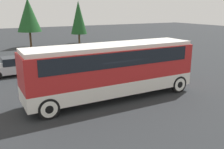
# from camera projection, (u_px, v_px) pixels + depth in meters

# --- Properties ---
(ground_plane) EXTENTS (120.00, 120.00, 0.00)m
(ground_plane) POSITION_uv_depth(u_px,v_px,m) (112.00, 98.00, 15.10)
(ground_plane) COLOR #26282B
(tour_bus) EXTENTS (10.29, 2.50, 3.26)m
(tour_bus) POSITION_uv_depth(u_px,v_px,m) (113.00, 66.00, 14.63)
(tour_bus) COLOR silver
(tour_bus) RESTS_ON ground_plane
(parked_car_near) EXTENTS (4.28, 1.83, 1.47)m
(parked_car_near) POSITION_uv_depth(u_px,v_px,m) (19.00, 66.00, 20.28)
(parked_car_near) COLOR #BCBCC1
(parked_car_near) RESTS_ON ground_plane
(parked_car_mid) EXTENTS (4.68, 1.95, 1.37)m
(parked_car_mid) POSITION_uv_depth(u_px,v_px,m) (96.00, 60.00, 22.76)
(parked_car_mid) COLOR #2D5638
(parked_car_mid) RESTS_ON ground_plane
(parked_car_far) EXTENTS (4.55, 1.96, 1.38)m
(parked_car_far) POSITION_uv_depth(u_px,v_px,m) (137.00, 63.00, 21.39)
(parked_car_far) COLOR silver
(parked_car_far) RESTS_ON ground_plane
(tree_left) EXTENTS (2.40, 2.40, 6.32)m
(tree_left) POSITION_uv_depth(u_px,v_px,m) (79.00, 18.00, 37.38)
(tree_left) COLOR brown
(tree_left) RESTS_ON ground_plane
(tree_center) EXTENTS (3.20, 3.20, 6.56)m
(tree_center) POSITION_uv_depth(u_px,v_px,m) (29.00, 15.00, 33.61)
(tree_center) COLOR brown
(tree_center) RESTS_ON ground_plane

